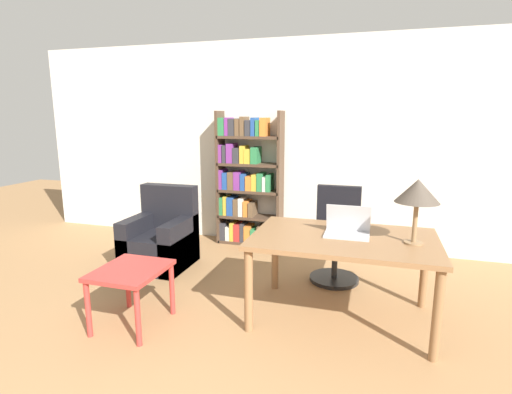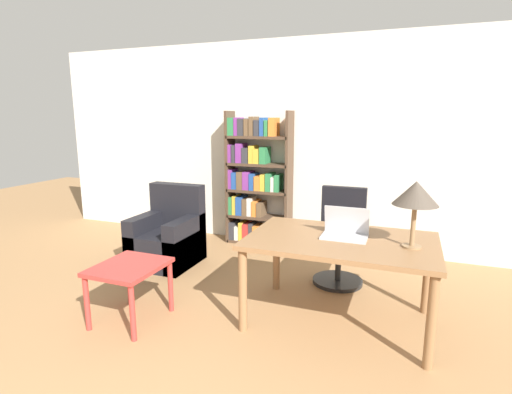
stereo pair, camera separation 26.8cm
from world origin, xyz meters
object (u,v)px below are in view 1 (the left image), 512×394
Objects in this scene: laptop at (347,229)px; side_table_blue at (131,277)px; bookshelf at (245,183)px; table_lamp at (418,192)px; desk at (343,247)px; armchair at (161,240)px; office_chair at (336,238)px.

laptop reaches higher than side_table_blue.
bookshelf reaches higher than laptop.
table_lamp is 0.86× the size of side_table_blue.
bookshelf reaches higher than side_table_blue.
armchair is (-2.13, 0.67, -0.35)m from desk.
bookshelf is at bearing 57.75° from armchair.
desk is 2.26m from armchair.
laptop is 0.72× the size of table_lamp.
office_chair is at bearing 99.09° from desk.
desk is 0.85× the size of bookshelf.
bookshelf is at bearing 138.24° from table_lamp.
desk is 0.90m from office_chair.
bookshelf reaches higher than desk.
bookshelf reaches higher than table_lamp.
table_lamp reaches higher than side_table_blue.
table_lamp is 2.39m from side_table_blue.
desk is 4.11× the size of laptop.
table_lamp reaches higher than desk.
laptop is 2.25m from bookshelf.
laptop is at bearing -49.02° from bookshelf.
table_lamp is (0.52, -0.08, 0.36)m from laptop.
table_lamp is 1.32m from office_chair.
table_lamp is 2.89m from armchair.
laptop is 1.85m from side_table_blue.
office_chair is (-0.68, 0.89, -0.69)m from table_lamp.
laptop is at bearing 170.88° from table_lamp.
office_chair is at bearing 127.32° from table_lamp.
armchair is at bearing 110.22° from side_table_blue.
desk is at bearing 20.56° from side_table_blue.
bookshelf is (0.68, 1.08, 0.54)m from armchair.
laptop is at bearing 68.69° from desk.
desk is 1.65× the size of armchair.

